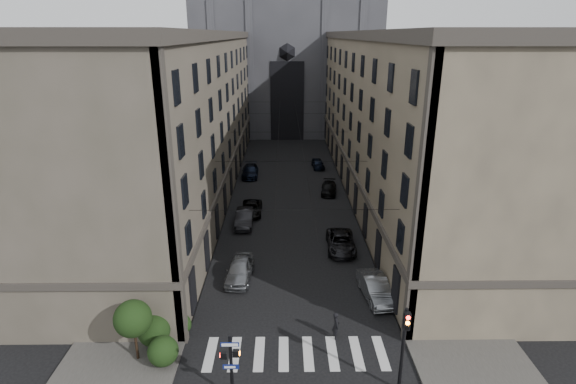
{
  "coord_description": "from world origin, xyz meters",
  "views": [
    {
      "loc": [
        -0.72,
        -17.67,
        18.55
      ],
      "look_at": [
        -0.43,
        10.04,
        8.75
      ],
      "focal_mm": 28.0,
      "sensor_mm": 36.0,
      "label": 1
    }
  ],
  "objects_px": {
    "car_left_midfar": "(252,208)",
    "car_right_midfar": "(329,188)",
    "car_right_near": "(376,288)",
    "traffic_light_right": "(404,341)",
    "car_left_near": "(240,270)",
    "car_right_midnear": "(341,242)",
    "pedestrian": "(336,325)",
    "car_left_midnear": "(245,218)",
    "car_right_far": "(318,164)",
    "gothic_tower": "(287,38)",
    "pedestrian_signal_left": "(231,362)",
    "car_left_far": "(250,171)"
  },
  "relations": [
    {
      "from": "car_right_midfar",
      "to": "car_right_far",
      "type": "distance_m",
      "value": 10.99
    },
    {
      "from": "car_left_midnear",
      "to": "pedestrian",
      "type": "bearing_deg",
      "value": -68.7
    },
    {
      "from": "gothic_tower",
      "to": "car_right_far",
      "type": "xyz_separation_m",
      "value": [
        4.31,
        -29.67,
        -17.12
      ]
    },
    {
      "from": "car_right_far",
      "to": "pedestrian",
      "type": "distance_m",
      "value": 38.85
    },
    {
      "from": "car_left_far",
      "to": "car_right_midfar",
      "type": "xyz_separation_m",
      "value": [
        10.13,
        -7.0,
        -0.12
      ]
    },
    {
      "from": "car_left_midfar",
      "to": "car_left_midnear",
      "type": "bearing_deg",
      "value": -99.88
    },
    {
      "from": "car_left_midfar",
      "to": "car_right_midfar",
      "type": "relative_size",
      "value": 1.06
    },
    {
      "from": "car_left_far",
      "to": "pedestrian_signal_left",
      "type": "bearing_deg",
      "value": -88.1
    },
    {
      "from": "pedestrian",
      "to": "car_left_near",
      "type": "bearing_deg",
      "value": 37.4
    },
    {
      "from": "car_left_near",
      "to": "car_right_near",
      "type": "relative_size",
      "value": 1.0
    },
    {
      "from": "car_left_near",
      "to": "car_right_midnear",
      "type": "xyz_separation_m",
      "value": [
        8.7,
        5.08,
        -0.08
      ]
    },
    {
      "from": "car_right_midfar",
      "to": "pedestrian",
      "type": "xyz_separation_m",
      "value": [
        -2.24,
        -27.83,
        0.31
      ]
    },
    {
      "from": "car_right_midfar",
      "to": "traffic_light_right",
      "type": "bearing_deg",
      "value": -81.18
    },
    {
      "from": "car_right_midfar",
      "to": "car_left_midnear",
      "type": "bearing_deg",
      "value": -127.25
    },
    {
      "from": "car_left_midnear",
      "to": "pedestrian",
      "type": "height_order",
      "value": "pedestrian"
    },
    {
      "from": "car_left_far",
      "to": "pedestrian",
      "type": "xyz_separation_m",
      "value": [
        7.89,
        -34.83,
        0.19
      ]
    },
    {
      "from": "car_left_near",
      "to": "car_right_midfar",
      "type": "xyz_separation_m",
      "value": [
        9.08,
        20.36,
        -0.19
      ]
    },
    {
      "from": "pedestrian",
      "to": "car_right_midfar",
      "type": "bearing_deg",
      "value": -9.71
    },
    {
      "from": "traffic_light_right",
      "to": "car_left_midnear",
      "type": "relative_size",
      "value": 1.06
    },
    {
      "from": "gothic_tower",
      "to": "car_left_midfar",
      "type": "height_order",
      "value": "gothic_tower"
    },
    {
      "from": "pedestrian_signal_left",
      "to": "car_left_midnear",
      "type": "bearing_deg",
      "value": 92.97
    },
    {
      "from": "car_left_midfar",
      "to": "car_right_midnear",
      "type": "height_order",
      "value": "car_right_midnear"
    },
    {
      "from": "car_right_midfar",
      "to": "pedestrian_signal_left",
      "type": "bearing_deg",
      "value": -96.81
    },
    {
      "from": "car_left_midfar",
      "to": "car_right_midfar",
      "type": "height_order",
      "value": "car_left_midfar"
    },
    {
      "from": "car_left_midfar",
      "to": "car_right_far",
      "type": "relative_size",
      "value": 1.18
    },
    {
      "from": "car_left_midfar",
      "to": "car_right_midnear",
      "type": "relative_size",
      "value": 0.87
    },
    {
      "from": "car_left_midnear",
      "to": "traffic_light_right",
      "type": "bearing_deg",
      "value": -66.22
    },
    {
      "from": "car_left_midnear",
      "to": "car_right_far",
      "type": "bearing_deg",
      "value": 65.73
    },
    {
      "from": "car_right_near",
      "to": "traffic_light_right",
      "type": "bearing_deg",
      "value": -99.93
    },
    {
      "from": "traffic_light_right",
      "to": "car_left_midnear",
      "type": "xyz_separation_m",
      "value": [
        -10.32,
        22.74,
        -2.48
      ]
    },
    {
      "from": "car_left_midfar",
      "to": "car_left_far",
      "type": "height_order",
      "value": "car_left_far"
    },
    {
      "from": "traffic_light_right",
      "to": "car_left_midfar",
      "type": "height_order",
      "value": "traffic_light_right"
    },
    {
      "from": "car_right_near",
      "to": "car_right_midfar",
      "type": "height_order",
      "value": "car_right_near"
    },
    {
      "from": "car_left_midnear",
      "to": "pedestrian",
      "type": "distance_m",
      "value": 19.59
    },
    {
      "from": "car_right_midnear",
      "to": "car_right_midfar",
      "type": "xyz_separation_m",
      "value": [
        0.39,
        15.29,
        -0.11
      ]
    },
    {
      "from": "gothic_tower",
      "to": "car_left_midfar",
      "type": "xyz_separation_m",
      "value": [
        -4.2,
        -47.3,
        -17.15
      ]
    },
    {
      "from": "car_right_midfar",
      "to": "car_left_midfar",
      "type": "bearing_deg",
      "value": -136.2
    },
    {
      "from": "traffic_light_right",
      "to": "car_right_near",
      "type": "distance_m",
      "value": 9.56
    },
    {
      "from": "car_right_midfar",
      "to": "pedestrian",
      "type": "relative_size",
      "value": 2.33
    },
    {
      "from": "gothic_tower",
      "to": "car_left_near",
      "type": "relative_size",
      "value": 11.96
    },
    {
      "from": "gothic_tower",
      "to": "traffic_light_right",
      "type": "xyz_separation_m",
      "value": [
        5.6,
        -73.04,
        -14.51
      ]
    },
    {
      "from": "car_left_midfar",
      "to": "car_right_near",
      "type": "xyz_separation_m",
      "value": [
        10.26,
        -16.52,
        0.15
      ]
    },
    {
      "from": "traffic_light_right",
      "to": "car_right_midnear",
      "type": "relative_size",
      "value": 0.97
    },
    {
      "from": "car_left_midnear",
      "to": "car_right_midnear",
      "type": "distance_m",
      "value": 10.77
    },
    {
      "from": "car_left_midnear",
      "to": "car_right_midnear",
      "type": "bearing_deg",
      "value": -32.18
    },
    {
      "from": "car_right_midnear",
      "to": "pedestrian",
      "type": "xyz_separation_m",
      "value": [
        -1.86,
        -12.54,
        0.2
      ]
    },
    {
      "from": "car_right_near",
      "to": "car_right_far",
      "type": "height_order",
      "value": "car_right_near"
    },
    {
      "from": "car_left_midfar",
      "to": "pedestrian",
      "type": "relative_size",
      "value": 2.48
    },
    {
      "from": "pedestrian_signal_left",
      "to": "car_left_midfar",
      "type": "xyz_separation_m",
      "value": [
        -0.69,
        26.16,
        -1.67
      ]
    },
    {
      "from": "car_right_midfar",
      "to": "gothic_tower",
      "type": "bearing_deg",
      "value": 104.27
    }
  ]
}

